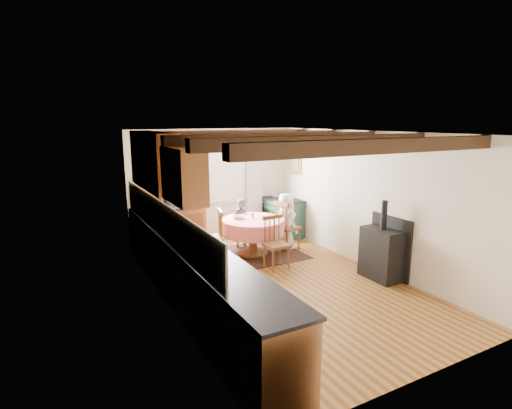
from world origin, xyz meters
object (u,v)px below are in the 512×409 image
cast_iron_stove (382,240)px  child_right (286,221)px  chair_near (277,243)px  chair_right (287,225)px  aga_range (282,217)px  child_far (240,223)px  chair_left (211,236)px  dining_table (253,237)px  cup (253,216)px

cast_iron_stove → child_right: size_ratio=1.15×
child_right → chair_near: bearing=132.5°
chair_near → chair_right: 1.08m
aga_range → cast_iron_stove: 2.91m
chair_near → cast_iron_stove: bearing=-44.0°
child_right → child_far: bearing=47.1°
child_far → chair_near: bearing=78.1°
chair_near → aga_range: 2.05m
aga_range → child_far: child_far is taller
chair_near → chair_left: chair_left is taller
chair_left → dining_table: bearing=101.6°
dining_table → child_right: child_right is taller
dining_table → chair_left: 0.86m
chair_right → cast_iron_stove: size_ratio=0.76×
chair_left → child_far: size_ratio=0.97×
dining_table → chair_right: bearing=-1.4°
chair_left → cast_iron_stove: bearing=60.4°
dining_table → child_far: child_far is taller
chair_left → child_right: child_right is taller
chair_left → cast_iron_stove: cast_iron_stove is taller
chair_left → cast_iron_stove: size_ratio=0.74×
child_right → chair_right: bearing=170.6°
cup → child_far: bearing=93.3°
chair_near → child_right: bearing=49.3°
chair_left → chair_right: size_ratio=0.97×
chair_near → cup: 0.96m
dining_table → chair_near: (0.04, -0.82, 0.11)m
aga_range → cast_iron_stove: bearing=-87.8°
chair_right → child_far: (-0.75, 0.60, 0.00)m
aga_range → cup: size_ratio=9.51×
cast_iron_stove → child_far: bearing=116.4°
chair_left → child_far: (0.86, 0.55, 0.02)m
chair_right → cup: chair_right is taller
dining_table → cast_iron_stove: (1.31, -2.03, 0.30)m
chair_right → dining_table: bearing=77.2°
dining_table → aga_range: bearing=35.9°
chair_near → chair_right: chair_right is taller
aga_range → cup: aga_range is taller
chair_right → cast_iron_stove: (0.55, -2.01, 0.16)m
chair_left → child_far: 1.01m
chair_right → cup: (-0.72, 0.11, 0.26)m
dining_table → child_far: size_ratio=1.18×
dining_table → cup: (0.04, 0.10, 0.41)m
chair_right → chair_left: bearing=76.5°
chair_near → chair_left: size_ratio=0.96×
child_far → child_right: (0.76, -0.54, 0.07)m
aga_range → dining_table: bearing=-144.1°
chair_right → child_far: 0.97m
chair_left → cup: bearing=107.9°
chair_right → cup: bearing=69.6°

